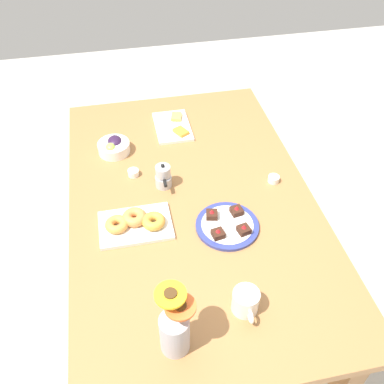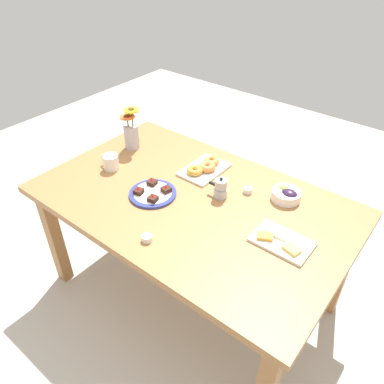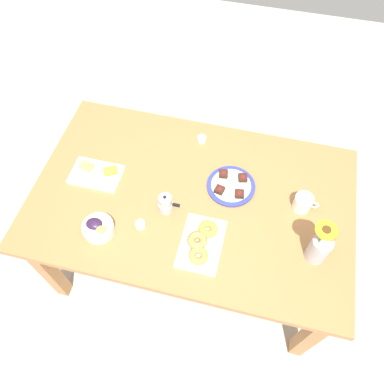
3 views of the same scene
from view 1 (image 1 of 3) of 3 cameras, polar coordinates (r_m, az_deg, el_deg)
ground_plane at (r=2.35m, az=-0.00°, el=-13.79°), size 6.00×6.00×0.00m
dining_table at (r=1.83m, az=-0.00°, el=-2.82°), size 1.60×1.00×0.74m
coffee_mug at (r=1.43m, az=7.16°, el=-14.26°), size 0.12×0.09×0.09m
grape_bowl at (r=2.02m, az=-10.37°, el=5.99°), size 0.15×0.15×0.07m
cheese_platter at (r=2.15m, az=-2.53°, el=8.75°), size 0.26×0.17×0.03m
croissant_platter at (r=1.67m, az=-7.55°, el=-4.09°), size 0.19×0.28×0.05m
jam_cup_honey at (r=1.87m, az=10.83°, el=1.75°), size 0.05×0.05×0.03m
jam_cup_berry at (r=1.88m, az=-7.83°, el=2.59°), size 0.05×0.05×0.03m
dessert_plate at (r=1.66m, az=4.73°, el=-4.42°), size 0.25×0.25×0.05m
flower_vase at (r=1.31m, az=-2.32°, el=-17.92°), size 0.11×0.11×0.26m
moka_pot at (r=1.80m, az=-3.85°, el=2.03°), size 0.11×0.07×0.12m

